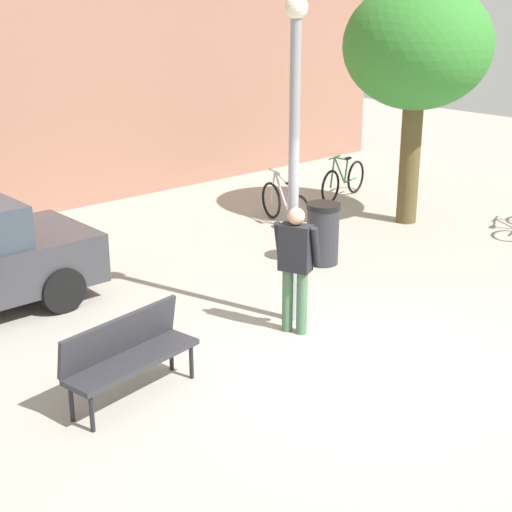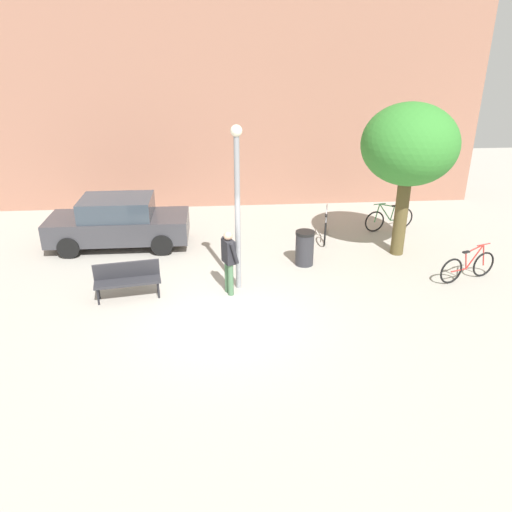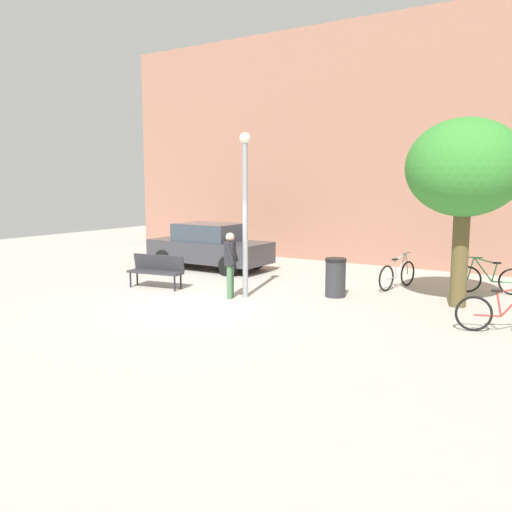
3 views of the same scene
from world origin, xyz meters
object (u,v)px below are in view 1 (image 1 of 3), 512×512
lamppost (294,141)px  bicycle_green (343,181)px  park_bench (128,351)px  person_by_lamppost (295,262)px  plaza_tree (417,48)px  bicycle_silver (285,205)px  trash_bin (323,233)px

lamppost → bicycle_green: (5.21, 3.80, -2.04)m
park_bench → bicycle_green: (7.97, 4.11, -0.16)m
person_by_lamppost → plaza_tree: size_ratio=0.38×
park_bench → bicycle_green: bearing=27.3°
bicycle_silver → bicycle_green: (2.27, 0.60, 0.00)m
lamppost → person_by_lamppost: 1.51m
lamppost → person_by_lamppost: lamppost is taller
trash_bin → plaza_tree: bearing=10.9°
bicycle_green → plaza_tree: bearing=-101.0°
park_bench → bicycle_silver: size_ratio=0.93×
park_bench → plaza_tree: 8.32m
plaza_tree → bicycle_green: plaza_tree is taller
bicycle_silver → person_by_lamppost: bearing=-132.3°
park_bench → trash_bin: trash_bin is taller
bicycle_silver → bicycle_green: same height
person_by_lamppost → park_bench: (-2.51, -0.00, -0.42)m
lamppost → trash_bin: 3.01m
lamppost → bicycle_green: 6.76m
person_by_lamppost → bicycle_silver: person_by_lamppost is taller
plaza_tree → bicycle_silver: (-1.89, 1.36, -2.83)m
plaza_tree → trash_bin: bearing=-169.1°
park_bench → lamppost: bearing=6.4°
person_by_lamppost → plaza_tree: plaza_tree is taller
trash_bin → bicycle_green: bearing=37.6°
plaza_tree → trash_bin: size_ratio=4.40×
park_bench → plaza_tree: bearing=15.8°
bicycle_silver → lamppost: bearing=-132.6°
lamppost → park_bench: 3.35m
lamppost → bicycle_green: lamppost is taller
park_bench → bicycle_green: 8.96m
lamppost → plaza_tree: size_ratio=0.94×
park_bench → trash_bin: size_ratio=1.66×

